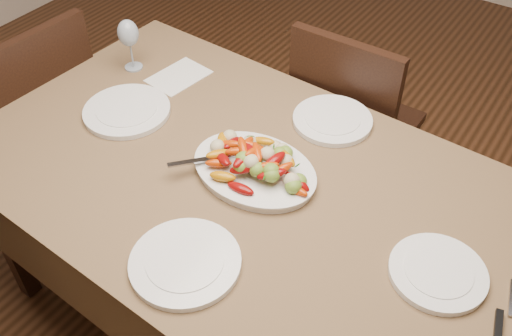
{
  "coord_description": "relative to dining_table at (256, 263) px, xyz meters",
  "views": [
    {
      "loc": [
        0.87,
        -1.1,
        1.93
      ],
      "look_at": [
        0.2,
        -0.12,
        0.82
      ],
      "focal_mm": 40.0,
      "sensor_mm": 36.0,
      "label": 1
    }
  ],
  "objects": [
    {
      "name": "floor",
      "position": [
        -0.2,
        0.12,
        -0.38
      ],
      "size": [
        6.0,
        6.0,
        0.0
      ],
      "primitive_type": "plane",
      "color": "#3C2212",
      "rests_on": "ground"
    },
    {
      "name": "roasted_vegetables",
      "position": [
        -0.03,
        0.03,
        0.45
      ],
      "size": [
        0.32,
        0.23,
        0.09
      ],
      "primitive_type": null,
      "rotation": [
        0.0,
        0.0,
        -0.05
      ],
      "color": "#6F0706",
      "rests_on": "serving_platter"
    },
    {
      "name": "plate_far",
      "position": [
        0.05,
        0.38,
        0.39
      ],
      "size": [
        0.26,
        0.26,
        0.02
      ],
      "primitive_type": "cylinder",
      "color": "white",
      "rests_on": "dining_table"
    },
    {
      "name": "plate_near",
      "position": [
        0.02,
        -0.34,
        0.39
      ],
      "size": [
        0.29,
        0.29,
        0.02
      ],
      "primitive_type": "cylinder",
      "color": "white",
      "rests_on": "dining_table"
    },
    {
      "name": "table_knife",
      "position": [
        0.73,
        -0.04,
        0.38
      ],
      "size": [
        0.06,
        0.2,
        0.01
      ],
      "primitive_type": null,
      "rotation": [
        0.0,
        0.0,
        0.23
      ],
      "color": "#9EA0A8",
      "rests_on": "dining_table"
    },
    {
      "name": "chair_left",
      "position": [
        -1.12,
        0.02,
        0.1
      ],
      "size": [
        0.44,
        0.44,
        0.95
      ],
      "primitive_type": null,
      "rotation": [
        0.0,
        0.0,
        -1.62
      ],
      "color": "black",
      "rests_on": "ground"
    },
    {
      "name": "plate_left",
      "position": [
        -0.55,
        0.03,
        0.39
      ],
      "size": [
        0.29,
        0.29,
        0.02
      ],
      "primitive_type": "cylinder",
      "color": "white",
      "rests_on": "dining_table"
    },
    {
      "name": "serving_spoon",
      "position": [
        -0.09,
        -0.0,
        0.43
      ],
      "size": [
        0.26,
        0.21,
        0.03
      ],
      "primitive_type": null,
      "rotation": [
        0.0,
        0.0,
        -0.62
      ],
      "color": "#9EA0A8",
      "rests_on": "serving_platter"
    },
    {
      "name": "menu_card",
      "position": [
        -0.54,
        0.3,
        0.38
      ],
      "size": [
        0.18,
        0.23,
        0.0
      ],
      "primitive_type": "cube",
      "rotation": [
        0.0,
        0.0,
        -0.13
      ],
      "color": "silver",
      "rests_on": "dining_table"
    },
    {
      "name": "wine_glass",
      "position": [
        -0.72,
        0.25,
        0.48
      ],
      "size": [
        0.08,
        0.08,
        0.2
      ],
      "primitive_type": null,
      "color": "#8C99A5",
      "rests_on": "dining_table"
    },
    {
      "name": "chair_far",
      "position": [
        -0.01,
        0.75,
        0.1
      ],
      "size": [
        0.42,
        0.42,
        0.95
      ],
      "primitive_type": null,
      "rotation": [
        0.0,
        0.0,
        3.14
      ],
      "color": "black",
      "rests_on": "ground"
    },
    {
      "name": "dining_table",
      "position": [
        0.0,
        0.0,
        0.0
      ],
      "size": [
        1.89,
        1.13,
        0.76
      ],
      "primitive_type": "cube",
      "rotation": [
        0.0,
        0.0,
        -0.05
      ],
      "color": "brown",
      "rests_on": "ground"
    },
    {
      "name": "serving_platter",
      "position": [
        -0.03,
        0.03,
        0.39
      ],
      "size": [
        0.39,
        0.3,
        0.02
      ],
      "primitive_type": "ellipsoid",
      "rotation": [
        0.0,
        0.0,
        -0.05
      ],
      "color": "white",
      "rests_on": "dining_table"
    },
    {
      "name": "plate_right",
      "position": [
        0.56,
        -0.01,
        0.39
      ],
      "size": [
        0.24,
        0.24,
        0.02
      ],
      "primitive_type": "cylinder",
      "color": "white",
      "rests_on": "dining_table"
    }
  ]
}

